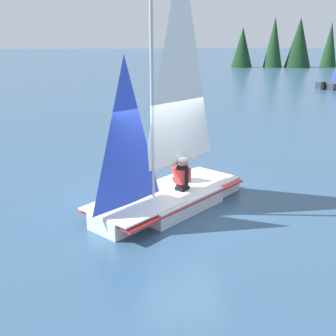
{
  "coord_description": "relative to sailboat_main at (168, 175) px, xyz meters",
  "views": [
    {
      "loc": [
        -0.9,
        -9.38,
        3.94
      ],
      "look_at": [
        0.0,
        0.0,
        0.97
      ],
      "focal_mm": 45.0,
      "sensor_mm": 36.0,
      "label": 1
    }
  ],
  "objects": [
    {
      "name": "ground_plane",
      "position": [
        -0.01,
        -0.01,
        -0.79
      ],
      "size": [
        260.0,
        260.0,
        0.0
      ],
      "primitive_type": "plane",
      "color": "#2D4C6B"
    },
    {
      "name": "treeline_shore",
      "position": [
        20.28,
        45.26,
        2.08
      ],
      "size": [
        16.43,
        4.19,
        6.25
      ],
      "color": "#143319",
      "rests_on": "ground_plane"
    },
    {
      "name": "sailor_helm",
      "position": [
        0.35,
        0.11,
        -0.15
      ],
      "size": [
        0.43,
        0.42,
        1.16
      ],
      "rotation": [
        0.0,
        0.0,
        3.9
      ],
      "color": "black",
      "rests_on": "ground_plane"
    },
    {
      "name": "sailor_crew",
      "position": [
        0.37,
        0.8,
        -0.17
      ],
      "size": [
        0.43,
        0.42,
        1.16
      ],
      "rotation": [
        0.0,
        0.0,
        3.9
      ],
      "color": "black",
      "rests_on": "ground_plane"
    },
    {
      "name": "sailboat_main",
      "position": [
        0.0,
        0.0,
        0.0
      ],
      "size": [
        4.1,
        3.99,
        5.97
      ],
      "rotation": [
        0.0,
        0.0,
        3.9
      ],
      "color": "silver",
      "rests_on": "ground_plane"
    }
  ]
}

